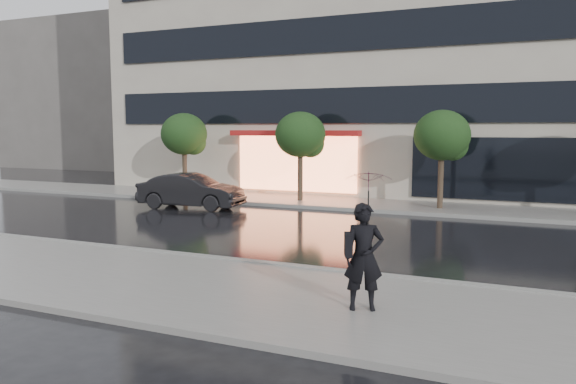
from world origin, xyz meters
The scene contains 12 objects.
ground centered at (0.00, 0.00, 0.00)m, with size 120.00×120.00×0.00m, color black.
sidewalk_near centered at (0.00, -3.25, 0.06)m, with size 60.00×4.50×0.12m, color slate.
sidewalk_far centered at (0.00, 10.25, 0.06)m, with size 60.00×3.50×0.12m, color slate.
curb_near centered at (0.00, -1.00, 0.07)m, with size 60.00×0.25×0.14m, color gray.
curb_far centered at (0.00, 8.50, 0.07)m, with size 60.00×0.25×0.14m, color gray.
office_building centered at (0.00, 17.97, 9.00)m, with size 30.00×12.76×18.00m.
bg_building_left centered at (-28.00, 26.00, 6.00)m, with size 14.00×10.00×12.00m, color #59544F.
tree_far_west centered at (-8.94, 10.03, 2.92)m, with size 2.20×2.20×3.99m.
tree_mid_west centered at (-2.94, 10.03, 2.92)m, with size 2.20×2.20×3.99m.
tree_mid_east centered at (3.06, 10.03, 2.92)m, with size 2.20×2.20×3.99m.
parked_car centered at (-6.48, 6.70, 0.72)m, with size 1.51×4.34×1.43m, color black.
pedestrian_with_umbrella centered at (3.72, -3.39, 1.57)m, with size 1.06×1.07×2.42m.
Camera 1 is at (6.30, -12.62, 3.26)m, focal length 35.00 mm.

